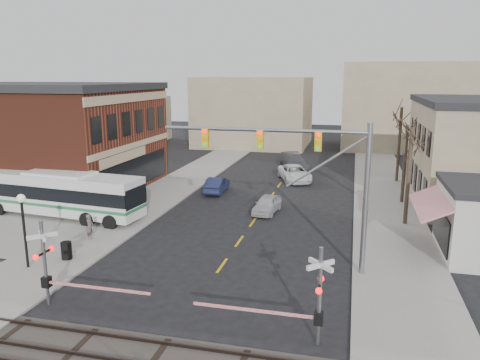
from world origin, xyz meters
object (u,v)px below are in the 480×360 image
rr_crossing_east (308,296)px  car_d (295,163)px  street_lamp (23,215)px  car_a (267,204)px  trash_bin (66,250)px  car_c (295,173)px  pedestrian_far (88,211)px  car_b (217,185)px  rr_crossing_west (53,265)px  transit_bus (61,193)px  traffic_signal_mast (309,164)px  pedestrian_near (90,227)px

rr_crossing_east → car_d: (-4.80, 33.98, -1.11)m
street_lamp → car_a: size_ratio=1.05×
trash_bin → car_c: bearing=67.3°
car_a → pedestrian_far: size_ratio=2.41×
trash_bin → car_b: bearing=77.8°
car_b → rr_crossing_west: bearing=84.9°
street_lamp → trash_bin: (1.36, 1.54, -2.44)m
rr_crossing_west → trash_bin: size_ratio=5.66×
street_lamp → trash_bin: 3.19m
rr_crossing_west → car_d: size_ratio=0.95×
transit_bus → car_d: 25.95m
rr_crossing_east → car_a: 17.89m
traffic_signal_mast → rr_crossing_west: size_ratio=1.94×
street_lamp → trash_bin: bearing=48.5°
rr_crossing_west → rr_crossing_east: same height
car_b → pedestrian_near: size_ratio=2.58×
transit_bus → car_c: bearing=47.2°
traffic_signal_mast → car_a: 11.99m
car_c → car_d: car_d is taller
pedestrian_near → street_lamp: bearing=161.5°
traffic_signal_mast → trash_bin: traffic_signal_mast is taller
traffic_signal_mast → street_lamp: bearing=-166.4°
rr_crossing_east → trash_bin: 15.01m
rr_crossing_west → street_lamp: (-3.99, 3.23, 1.08)m
traffic_signal_mast → pedestrian_near: bearing=174.9°
rr_crossing_west → pedestrian_near: rr_crossing_west is taller
rr_crossing_west → trash_bin: rr_crossing_west is taller
rr_crossing_east → car_a: (-4.79, 17.19, -1.31)m
street_lamp → car_a: (10.62, 13.61, -2.39)m
car_d → pedestrian_near: pedestrian_near is taller
traffic_signal_mast → street_lamp: 15.28m
car_a → car_c: 11.61m
trash_bin → car_b: size_ratio=0.23×
transit_bus → traffic_signal_mast: bearing=-16.2°
rr_crossing_west → rr_crossing_east: bearing=-1.7°
trash_bin → car_d: 30.32m
car_b → transit_bus: bearing=45.8°
transit_bus → car_d: bearing=56.1°
traffic_signal_mast → street_lamp: traffic_signal_mast is taller
transit_bus → car_a: transit_bus is taller
transit_bus → car_c: size_ratio=2.32×
rr_crossing_west → pedestrian_far: 12.25m
traffic_signal_mast → pedestrian_far: bearing=164.6°
rr_crossing_east → trash_bin: size_ratio=5.66×
car_b → pedestrian_far: pedestrian_far is taller
car_a → pedestrian_far: bearing=-148.0°
car_a → pedestrian_far: 13.05m
street_lamp → car_d: size_ratio=0.69×
car_d → pedestrian_near: 27.42m
street_lamp → car_d: street_lamp is taller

